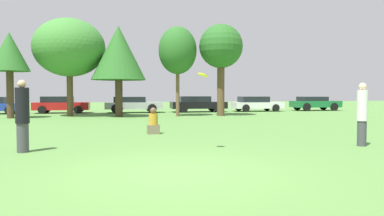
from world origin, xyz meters
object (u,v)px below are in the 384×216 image
tree_4 (221,48)px  parked_car_black (197,104)px  frisbee (203,75)px  parked_car_red (61,104)px  tree_2 (119,53)px  tree_1 (69,48)px  parked_car_silver (133,104)px  person_thrower (22,116)px  parked_car_green (315,103)px  person_catcher (362,114)px  bystander_sitting (153,123)px  parked_car_white (256,104)px  tree_0 (9,53)px  tree_3 (178,51)px

tree_4 → parked_car_black: 6.82m
frisbee → parked_car_red: (-6.32, 20.67, -1.35)m
tree_2 → parked_car_red: (-4.41, 5.52, -3.53)m
tree_1 → parked_car_silver: tree_1 is taller
parked_car_silver → tree_4: bearing=-42.6°
person_thrower → tree_4: 17.14m
parked_car_green → person_catcher: bearing=-117.0°
frisbee → tree_2: tree_2 is taller
tree_2 → parked_car_green: size_ratio=1.39×
person_catcher → frisbee: 4.89m
person_catcher → tree_1: tree_1 is taller
person_thrower → bystander_sitting: bearing=48.7°
person_catcher → tree_2: tree_2 is taller
tree_1 → parked_car_white: bearing=13.9°
parked_car_red → parked_car_black: (10.95, -0.65, 0.02)m
bystander_sitting → parked_car_red: size_ratio=0.24×
parked_car_red → parked_car_black: bearing=-2.1°
tree_0 → tree_3: tree_3 is taller
tree_3 → parked_car_red: 10.91m
tree_4 → parked_car_green: bearing=27.9°
tree_2 → parked_car_white: size_ratio=1.39×
tree_2 → parked_car_silver: 6.10m
parked_car_white → parked_car_red: bearing=178.8°
frisbee → tree_4: tree_4 is taller
person_catcher → parked_car_white: 20.75m
tree_0 → tree_1: 3.68m
tree_3 → parked_car_red: bearing=144.3°
person_catcher → parked_car_green: size_ratio=0.42×
person_catcher → parked_car_white: bearing=-98.5°
tree_3 → parked_car_green: size_ratio=1.39×
parked_car_green → tree_0: bearing=-166.6°
frisbee → parked_car_red: frisbee is taller
tree_1 → parked_car_black: tree_1 is taller
person_thrower → parked_car_green: (20.30, 19.34, -0.26)m
tree_2 → parked_car_silver: size_ratio=1.33×
tree_1 → tree_2: bearing=-19.1°
person_catcher → tree_0: 20.36m
person_thrower → tree_1: size_ratio=0.29×
person_thrower → parked_car_silver: size_ratio=0.41×
person_catcher → tree_2: 16.99m
tree_2 → parked_car_green: bearing=15.9°
parked_car_white → parked_car_black: bearing=-179.1°
parked_car_silver → parked_car_black: parked_car_black is taller
tree_3 → parked_car_silver: bearing=117.2°
bystander_sitting → parked_car_red: bearing=108.6°
tree_2 → tree_3: bearing=-6.8°
parked_car_red → tree_2: bearing=-50.1°
bystander_sitting → parked_car_green: 22.85m
person_thrower → parked_car_green: person_thrower is taller
person_thrower → parked_car_silver: person_thrower is taller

